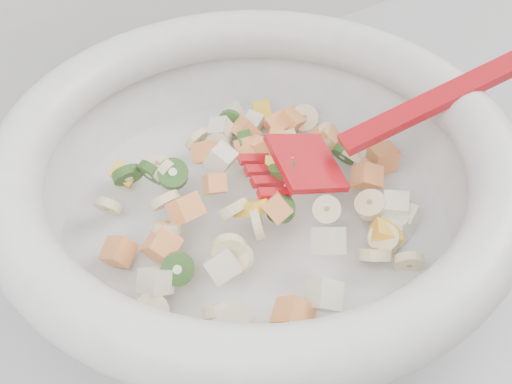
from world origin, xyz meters
TOP-DOWN VIEW (x-y plane):
  - mixing_bowl at (0.19, 1.47)m, footprint 0.48×0.42m

SIDE VIEW (x-z plane):
  - mixing_bowl at x=0.19m, z-range 0.89..1.03m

